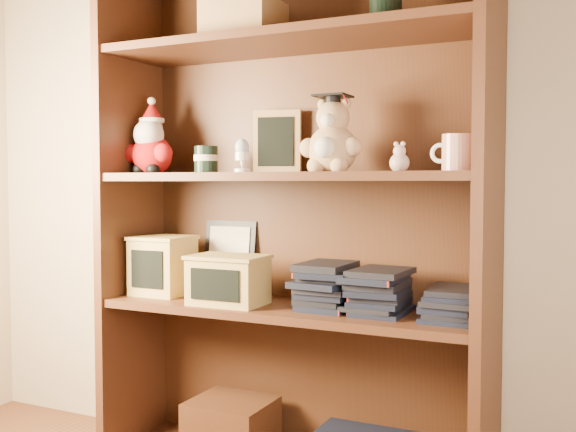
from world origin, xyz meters
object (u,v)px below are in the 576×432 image
(bookcase, at_px, (294,229))
(teacher_mug, at_px, (456,153))
(grad_teddy_bear, at_px, (332,142))
(treats_box, at_px, (163,265))

(bookcase, xyz_separation_m, teacher_mug, (0.50, -0.05, 0.22))
(bookcase, height_order, teacher_mug, bookcase)
(grad_teddy_bear, distance_m, treats_box, 0.72)
(grad_teddy_bear, distance_m, teacher_mug, 0.36)
(bookcase, xyz_separation_m, grad_teddy_bear, (0.15, -0.06, 0.26))
(bookcase, bearing_deg, treats_box, -173.58)
(grad_teddy_bear, bearing_deg, teacher_mug, 1.12)
(bookcase, height_order, grad_teddy_bear, bookcase)
(grad_teddy_bear, height_order, treats_box, grad_teddy_bear)
(teacher_mug, distance_m, treats_box, 1.02)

